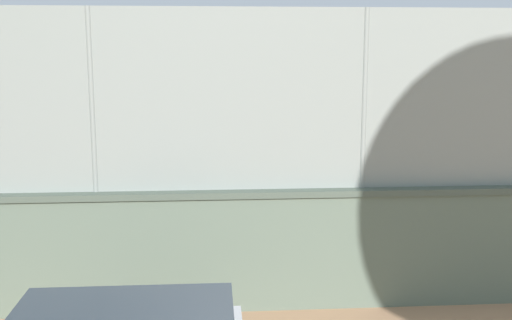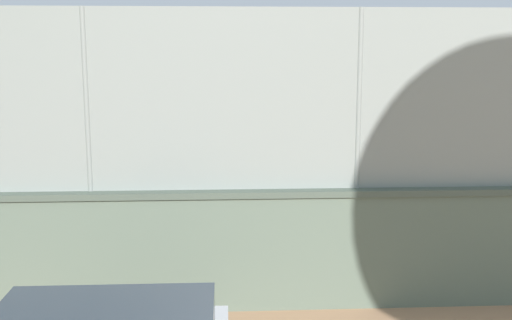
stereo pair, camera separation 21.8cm
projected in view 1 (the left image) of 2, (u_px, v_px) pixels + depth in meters
The scene contains 7 objects.
ground_plane at pixel (192, 166), 17.85m from camera, with size 260.00×260.00×0.00m, color tan.
perimeter_wall at pixel (231, 248), 7.87m from camera, with size 24.16×0.59×1.58m.
fence_panel_on_wall at pixel (230, 100), 7.54m from camera, with size 23.75×0.22×2.27m.
player_foreground_swinging at pixel (354, 150), 15.38m from camera, with size 1.13×0.68×1.48m.
player_crossing_court at pixel (148, 165), 13.07m from camera, with size 0.75×0.73×1.56m.
sports_ball at pixel (383, 131), 14.10m from camera, with size 0.10×0.10×0.10m, color white.
spare_ball_by_wall at pixel (269, 253), 9.86m from camera, with size 0.17×0.17×0.17m, color #3399D8.
Camera 1 is at (-0.50, 17.64, 3.29)m, focal length 42.62 mm.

